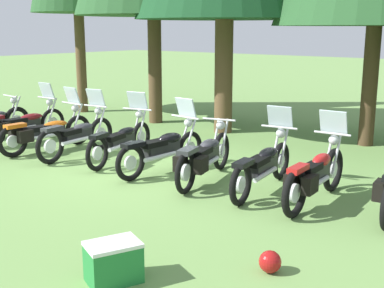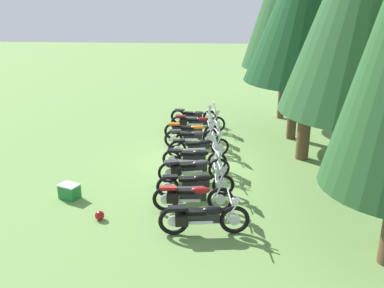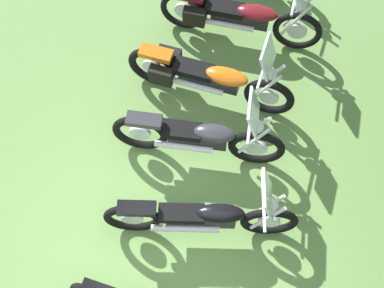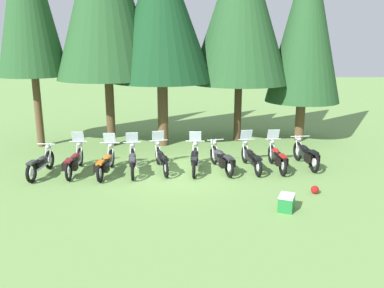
{
  "view_description": "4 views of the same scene",
  "coord_description": "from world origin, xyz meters",
  "px_view_note": "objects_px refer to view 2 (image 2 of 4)",
  "views": [
    {
      "loc": [
        6.87,
        -6.9,
        2.64
      ],
      "look_at": [
        0.95,
        0.44,
        0.51
      ],
      "focal_mm": 47.88,
      "sensor_mm": 36.0,
      "label": 1
    },
    {
      "loc": [
        14.19,
        0.9,
        5.66
      ],
      "look_at": [
        0.47,
        -0.11,
        0.88
      ],
      "focal_mm": 40.19,
      "sensor_mm": 36.0,
      "label": 2
    },
    {
      "loc": [
        1.48,
        0.51,
        6.18
      ],
      "look_at": [
        -1.29,
        -0.23,
        0.84
      ],
      "focal_mm": 49.08,
      "sensor_mm": 36.0,
      "label": 3
    },
    {
      "loc": [
        0.29,
        -13.75,
        4.53
      ],
      "look_at": [
        0.51,
        0.32,
        0.93
      ],
      "focal_mm": 37.15,
      "sensor_mm": 36.0,
      "label": 4
    }
  ],
  "objects_px": {
    "motorcycle_4": "(200,145)",
    "picnic_cooler": "(69,191)",
    "motorcycle_0": "(194,116)",
    "motorcycle_9": "(203,217)",
    "dropped_helmet": "(100,215)",
    "motorcycle_1": "(197,122)",
    "motorcycle_5": "(195,157)",
    "motorcycle_7": "(197,182)",
    "motorcycle_3": "(193,136)",
    "motorcycle_8": "(192,196)",
    "motorcycle_6": "(193,168)",
    "motorcycle_2": "(191,130)"
  },
  "relations": [
    {
      "from": "picnic_cooler",
      "to": "motorcycle_5",
      "type": "bearing_deg",
      "value": 124.92
    },
    {
      "from": "motorcycle_4",
      "to": "motorcycle_7",
      "type": "bearing_deg",
      "value": -101.84
    },
    {
      "from": "motorcycle_7",
      "to": "motorcycle_9",
      "type": "bearing_deg",
      "value": -90.44
    },
    {
      "from": "motorcycle_0",
      "to": "motorcycle_7",
      "type": "relative_size",
      "value": 0.95
    },
    {
      "from": "motorcycle_2",
      "to": "motorcycle_6",
      "type": "bearing_deg",
      "value": -82.39
    },
    {
      "from": "motorcycle_2",
      "to": "motorcycle_3",
      "type": "xyz_separation_m",
      "value": [
        0.92,
        0.14,
        0.02
      ]
    },
    {
      "from": "motorcycle_1",
      "to": "motorcycle_6",
      "type": "relative_size",
      "value": 1.04
    },
    {
      "from": "motorcycle_0",
      "to": "motorcycle_1",
      "type": "height_order",
      "value": "motorcycle_1"
    },
    {
      "from": "motorcycle_6",
      "to": "picnic_cooler",
      "type": "relative_size",
      "value": 3.41
    },
    {
      "from": "motorcycle_7",
      "to": "motorcycle_8",
      "type": "bearing_deg",
      "value": -102.19
    },
    {
      "from": "motorcycle_0",
      "to": "motorcycle_2",
      "type": "height_order",
      "value": "motorcycle_2"
    },
    {
      "from": "motorcycle_9",
      "to": "dropped_helmet",
      "type": "xyz_separation_m",
      "value": [
        -0.52,
        -2.77,
        -0.35
      ]
    },
    {
      "from": "picnic_cooler",
      "to": "motorcycle_7",
      "type": "bearing_deg",
      "value": 96.19
    },
    {
      "from": "motorcycle_5",
      "to": "motorcycle_4",
      "type": "bearing_deg",
      "value": 89.58
    },
    {
      "from": "motorcycle_2",
      "to": "motorcycle_4",
      "type": "height_order",
      "value": "motorcycle_2"
    },
    {
      "from": "motorcycle_1",
      "to": "motorcycle_6",
      "type": "xyz_separation_m",
      "value": [
        5.26,
        0.19,
        -0.0
      ]
    },
    {
      "from": "motorcycle_2",
      "to": "motorcycle_7",
      "type": "distance_m",
      "value": 5.24
    },
    {
      "from": "motorcycle_3",
      "to": "motorcycle_8",
      "type": "height_order",
      "value": "motorcycle_8"
    },
    {
      "from": "motorcycle_4",
      "to": "picnic_cooler",
      "type": "height_order",
      "value": "motorcycle_4"
    },
    {
      "from": "motorcycle_2",
      "to": "motorcycle_4",
      "type": "xyz_separation_m",
      "value": [
        1.93,
        0.45,
        0.01
      ]
    },
    {
      "from": "motorcycle_0",
      "to": "motorcycle_7",
      "type": "xyz_separation_m",
      "value": [
        7.47,
        0.58,
        0.03
      ]
    },
    {
      "from": "motorcycle_4",
      "to": "picnic_cooler",
      "type": "xyz_separation_m",
      "value": [
        3.68,
        -3.62,
        -0.23
      ]
    },
    {
      "from": "motorcycle_3",
      "to": "motorcycle_6",
      "type": "relative_size",
      "value": 0.96
    },
    {
      "from": "motorcycle_1",
      "to": "motorcycle_6",
      "type": "distance_m",
      "value": 5.26
    },
    {
      "from": "motorcycle_6",
      "to": "motorcycle_0",
      "type": "bearing_deg",
      "value": 78.65
    },
    {
      "from": "motorcycle_3",
      "to": "picnic_cooler",
      "type": "height_order",
      "value": "motorcycle_3"
    },
    {
      "from": "motorcycle_0",
      "to": "dropped_helmet",
      "type": "height_order",
      "value": "motorcycle_0"
    },
    {
      "from": "motorcycle_1",
      "to": "motorcycle_9",
      "type": "distance_m",
      "value": 8.5
    },
    {
      "from": "dropped_helmet",
      "to": "motorcycle_5",
      "type": "bearing_deg",
      "value": 147.73
    },
    {
      "from": "motorcycle_7",
      "to": "motorcycle_8",
      "type": "distance_m",
      "value": 0.96
    },
    {
      "from": "motorcycle_1",
      "to": "dropped_helmet",
      "type": "distance_m",
      "value": 8.23
    },
    {
      "from": "motorcycle_4",
      "to": "motorcycle_8",
      "type": "relative_size",
      "value": 1.01
    },
    {
      "from": "motorcycle_7",
      "to": "motorcycle_9",
      "type": "relative_size",
      "value": 1.02
    },
    {
      "from": "motorcycle_3",
      "to": "motorcycle_8",
      "type": "xyz_separation_m",
      "value": [
        5.24,
        0.34,
        0.01
      ]
    },
    {
      "from": "motorcycle_2",
      "to": "motorcycle_3",
      "type": "relative_size",
      "value": 1.06
    },
    {
      "from": "motorcycle_4",
      "to": "dropped_helmet",
      "type": "bearing_deg",
      "value": -129.68
    },
    {
      "from": "motorcycle_4",
      "to": "motorcycle_0",
      "type": "bearing_deg",
      "value": 83.1
    },
    {
      "from": "motorcycle_4",
      "to": "motorcycle_7",
      "type": "xyz_separation_m",
      "value": [
        3.28,
        0.1,
        0.0
      ]
    },
    {
      "from": "motorcycle_4",
      "to": "motorcycle_1",
      "type": "bearing_deg",
      "value": 81.82
    },
    {
      "from": "motorcycle_8",
      "to": "motorcycle_4",
      "type": "bearing_deg",
      "value": 86.99
    },
    {
      "from": "motorcycle_0",
      "to": "dropped_helmet",
      "type": "distance_m",
      "value": 9.26
    },
    {
      "from": "motorcycle_1",
      "to": "motorcycle_5",
      "type": "bearing_deg",
      "value": -88.67
    },
    {
      "from": "motorcycle_4",
      "to": "motorcycle_9",
      "type": "bearing_deg",
      "value": -99.52
    },
    {
      "from": "motorcycle_3",
      "to": "motorcycle_4",
      "type": "distance_m",
      "value": 1.05
    },
    {
      "from": "dropped_helmet",
      "to": "motorcycle_1",
      "type": "bearing_deg",
      "value": 165.18
    },
    {
      "from": "motorcycle_3",
      "to": "dropped_helmet",
      "type": "xyz_separation_m",
      "value": [
        5.88,
        -2.08,
        -0.34
      ]
    },
    {
      "from": "motorcycle_0",
      "to": "motorcycle_6",
      "type": "xyz_separation_m",
      "value": [
        6.37,
        0.39,
        0.04
      ]
    },
    {
      "from": "picnic_cooler",
      "to": "motorcycle_4",
      "type": "bearing_deg",
      "value": 135.5
    },
    {
      "from": "motorcycle_9",
      "to": "picnic_cooler",
      "type": "relative_size",
      "value": 3.39
    },
    {
      "from": "motorcycle_3",
      "to": "dropped_helmet",
      "type": "bearing_deg",
      "value": -116.35
    }
  ]
}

